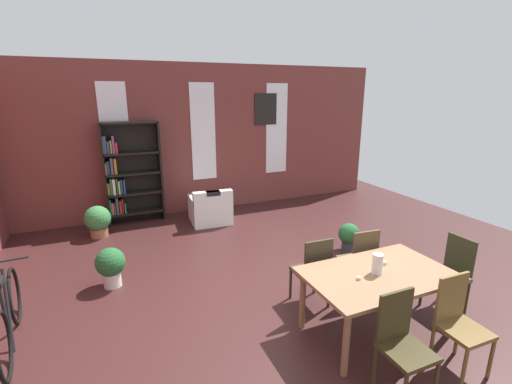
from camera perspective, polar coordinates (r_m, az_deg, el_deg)
name	(u,v)px	position (r m, az deg, el deg)	size (l,w,h in m)	color
ground_plane	(286,293)	(5.09, 4.88, -15.77)	(10.36, 10.36, 0.00)	#3B1D1C
back_wall_brick	(203,139)	(8.19, -8.54, 8.36)	(8.82, 0.12, 3.27)	brown
window_pane_0	(116,136)	(7.82, -21.58, 8.33)	(0.55, 0.02, 2.13)	white
window_pane_1	(203,132)	(8.10, -8.45, 9.45)	(0.55, 0.02, 2.13)	white
window_pane_2	(277,129)	(8.76, 3.31, 10.05)	(0.55, 0.02, 2.13)	white
dining_table	(378,280)	(4.25, 18.96, -13.18)	(1.62, 1.00, 0.75)	#896041
vase_on_table	(377,264)	(4.14, 18.87, -10.85)	(0.11, 0.11, 0.23)	silver
tealight_candle_0	(385,263)	(4.41, 19.94, -10.62)	(0.04, 0.04, 0.04)	silver
tealight_candle_1	(359,278)	(4.00, 16.13, -13.12)	(0.04, 0.04, 0.03)	silver
dining_chair_far_left	(313,270)	(4.61, 9.14, -12.17)	(0.42, 0.42, 0.95)	#332F1F
dining_chair_head_right	(451,271)	(5.13, 28.83, -11.06)	(0.40, 0.40, 0.95)	#30321C
dining_chair_far_right	(360,259)	(5.01, 16.27, -10.28)	(0.43, 0.43, 0.95)	brown
dining_chair_near_left	(402,341)	(3.68, 22.31, -21.21)	(0.40, 0.40, 0.95)	#372F16
dining_chair_near_right	(459,321)	(4.17, 29.70, -17.48)	(0.41, 0.41, 0.95)	brown
bookshelf_tall	(128,174)	(7.78, -19.81, 2.77)	(1.13, 0.31, 2.10)	black
armchair_white	(210,210)	(7.54, -7.31, -2.81)	(0.85, 0.85, 0.75)	white
bicycle_second	(9,317)	(4.81, -34.79, -16.11)	(0.44, 1.68, 0.89)	black
potted_plant_by_shelf	(98,220)	(7.37, -24.03, -4.16)	(0.48, 0.48, 0.60)	#9E6042
potted_plant_corner	(111,265)	(5.46, -22.27, -10.74)	(0.40, 0.40, 0.57)	silver
potted_plant_window	(349,236)	(6.38, 14.65, -6.77)	(0.36, 0.36, 0.49)	#333338
framed_picture	(266,109)	(8.59, 1.54, 13.14)	(0.56, 0.03, 0.72)	black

